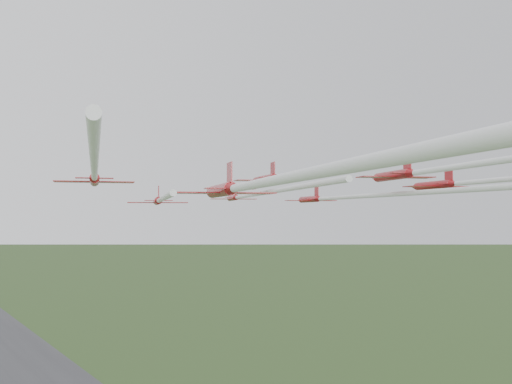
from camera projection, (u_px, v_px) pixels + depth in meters
jet_lead at (251, 195)px, 86.25m from camera, size 28.92×62.55×2.51m
jet_row2_left at (160, 200)px, 77.34m from camera, size 19.52×42.34×2.69m
jet_row2_right at (347, 197)px, 74.86m from camera, size 21.07×52.84×2.33m
jet_row3_left at (94, 173)px, 56.02m from camera, size 19.96×52.24×2.75m
jet_row3_mid at (302, 172)px, 61.09m from camera, size 19.62×52.85×2.47m
jet_row3_right at (498, 180)px, 60.68m from camera, size 20.60×49.81×2.49m
jet_row4_left at (245, 186)px, 42.41m from camera, size 18.70×44.64×2.81m
jet_row4_right at (492, 161)px, 44.18m from camera, size 26.67×60.04×2.46m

